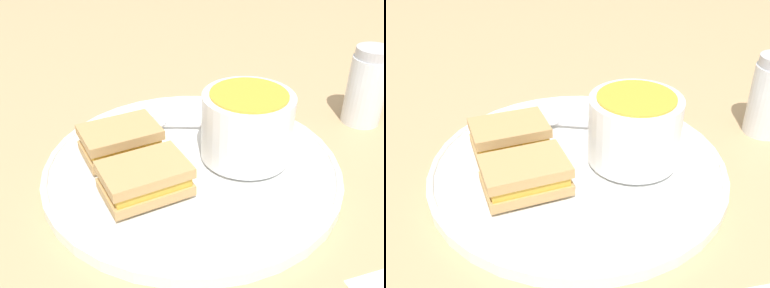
# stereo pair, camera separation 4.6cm
# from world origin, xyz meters

# --- Properties ---
(ground_plane) EXTENTS (2.40, 2.40, 0.00)m
(ground_plane) POSITION_xyz_m (0.00, 0.00, 0.00)
(ground_plane) COLOR tan
(plate) EXTENTS (0.31, 0.31, 0.02)m
(plate) POSITION_xyz_m (0.00, 0.00, 0.01)
(plate) COLOR white
(plate) RESTS_ON ground_plane
(soup_bowl) EXTENTS (0.09, 0.09, 0.07)m
(soup_bowl) POSITION_xyz_m (-0.03, -0.05, 0.05)
(soup_bowl) COLOR white
(soup_bowl) RESTS_ON plate
(spoon) EXTENTS (0.09, 0.10, 0.01)m
(spoon) POSITION_xyz_m (0.08, -0.02, 0.02)
(spoon) COLOR silver
(spoon) RESTS_ON plate
(sandwich_half_near) EXTENTS (0.07, 0.09, 0.03)m
(sandwich_half_near) POSITION_xyz_m (0.06, 0.05, 0.03)
(sandwich_half_near) COLOR tan
(sandwich_half_near) RESTS_ON plate
(sandwich_half_far) EXTENTS (0.07, 0.09, 0.03)m
(sandwich_half_far) POSITION_xyz_m (-0.01, 0.07, 0.03)
(sandwich_half_far) COLOR tan
(sandwich_half_far) RESTS_ON plate
(salt_shaker) EXTENTS (0.05, 0.05, 0.10)m
(salt_shaker) POSITION_xyz_m (-0.05, -0.24, 0.05)
(salt_shaker) COLOR silver
(salt_shaker) RESTS_ON ground_plane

